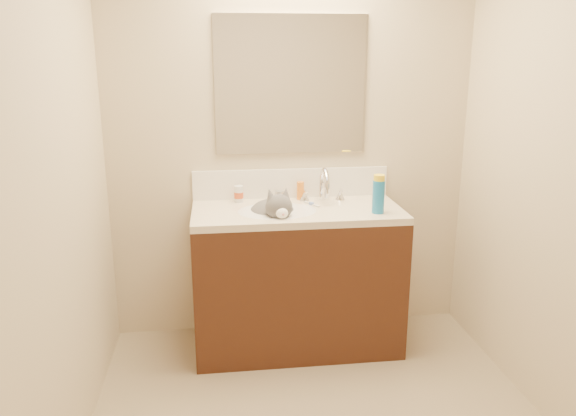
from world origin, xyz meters
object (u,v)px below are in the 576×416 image
object	(u,v)px
silver_jar	(279,196)
spray_can	(378,197)
pill_bottle	(239,194)
basin	(277,223)
vanity_cabinet	(297,281)
cat	(274,216)
amber_bottle	(300,191)
faucet	(324,188)

from	to	relation	value
silver_jar	spray_can	size ratio (longest dim) A/B	0.33
pill_bottle	spray_can	world-z (taller)	spray_can
basin	spray_can	bearing A→B (deg)	-11.58
basin	pill_bottle	distance (m)	0.33
vanity_cabinet	cat	world-z (taller)	cat
cat	vanity_cabinet	bearing A→B (deg)	-1.85
vanity_cabinet	cat	xyz separation A→B (m)	(-0.14, -0.02, 0.42)
vanity_cabinet	pill_bottle	world-z (taller)	pill_bottle
cat	pill_bottle	distance (m)	0.29
basin	amber_bottle	distance (m)	0.32
pill_bottle	spray_can	size ratio (longest dim) A/B	0.54
vanity_cabinet	amber_bottle	world-z (taller)	amber_bottle
basin	spray_can	distance (m)	0.59
basin	vanity_cabinet	bearing A→B (deg)	14.04
cat	amber_bottle	xyz separation A→B (m)	(0.19, 0.23, 0.09)
faucet	pill_bottle	size ratio (longest dim) A/B	2.81
vanity_cabinet	basin	size ratio (longest dim) A/B	2.67
basin	spray_can	xyz separation A→B (m)	(0.55, -0.11, 0.16)
silver_jar	amber_bottle	size ratio (longest dim) A/B	0.56
faucet	silver_jar	distance (m)	0.27
pill_bottle	silver_jar	bearing A→B (deg)	0.54
faucet	spray_can	distance (m)	0.38
vanity_cabinet	silver_jar	xyz separation A→B (m)	(-0.08, 0.19, 0.48)
faucet	silver_jar	size ratio (longest dim) A/B	4.54
silver_jar	faucet	bearing A→B (deg)	-12.37
spray_can	vanity_cabinet	bearing A→B (deg)	161.70
faucet	spray_can	bearing A→B (deg)	-47.83
vanity_cabinet	pill_bottle	size ratio (longest dim) A/B	12.04
pill_bottle	cat	bearing A→B (deg)	-47.99
basin	cat	world-z (taller)	cat
basin	silver_jar	xyz separation A→B (m)	(0.04, 0.22, 0.10)
faucet	silver_jar	bearing A→B (deg)	167.63
spray_can	basin	bearing A→B (deg)	168.42
silver_jar	vanity_cabinet	bearing A→B (deg)	-67.18
faucet	amber_bottle	size ratio (longest dim) A/B	2.56
spray_can	silver_jar	bearing A→B (deg)	146.77
faucet	silver_jar	world-z (taller)	faucet
vanity_cabinet	pill_bottle	bearing A→B (deg)	149.46
basin	amber_bottle	bearing A→B (deg)	54.63
faucet	spray_can	size ratio (longest dim) A/B	1.52
cat	spray_can	bearing A→B (deg)	-21.52
faucet	amber_bottle	distance (m)	0.15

